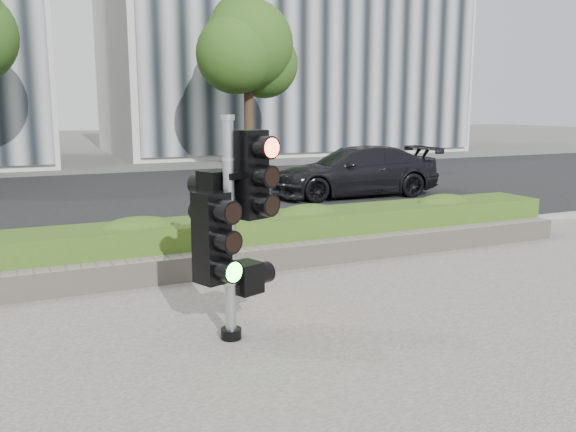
{
  "coord_description": "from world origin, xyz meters",
  "views": [
    {
      "loc": [
        -2.81,
        -6.05,
        2.37
      ],
      "look_at": [
        0.25,
        0.6,
        1.06
      ],
      "focal_mm": 38.0,
      "sensor_mm": 36.0,
      "label": 1
    }
  ],
  "objects": [
    {
      "name": "hedge",
      "position": [
        0.0,
        2.55,
        0.37
      ],
      "size": [
        12.0,
        1.0,
        0.68
      ],
      "primitive_type": "cube",
      "color": "olive",
      "rests_on": "sidewalk"
    },
    {
      "name": "car_dark",
      "position": [
        5.58,
        7.92,
        0.68
      ],
      "size": [
        4.69,
        2.21,
        1.32
      ],
      "primitive_type": "imported",
      "rotation": [
        0.0,
        0.0,
        -1.65
      ],
      "color": "black",
      "rests_on": "road"
    },
    {
      "name": "road",
      "position": [
        0.0,
        10.0,
        0.01
      ],
      "size": [
        60.0,
        13.0,
        0.02
      ],
      "primitive_type": "cube",
      "color": "black",
      "rests_on": "ground"
    },
    {
      "name": "tree_right",
      "position": [
        5.48,
        15.55,
        4.48
      ],
      "size": [
        4.1,
        3.58,
        6.53
      ],
      "color": "black",
      "rests_on": "ground"
    },
    {
      "name": "traffic_signal",
      "position": [
        -0.85,
        -0.38,
        1.28
      ],
      "size": [
        0.83,
        0.72,
        2.27
      ],
      "rotation": [
        0.0,
        0.0,
        0.36
      ],
      "color": "black",
      "rests_on": "sidewalk"
    },
    {
      "name": "sidewalk",
      "position": [
        0.0,
        -2.5,
        0.01
      ],
      "size": [
        16.0,
        11.0,
        0.03
      ],
      "primitive_type": "cube",
      "color": "#9E9389",
      "rests_on": "ground"
    },
    {
      "name": "building_right",
      "position": [
        11.0,
        25.0,
        6.0
      ],
      "size": [
        18.0,
        10.0,
        12.0
      ],
      "primitive_type": "cube",
      "color": "#B7B7B2",
      "rests_on": "ground"
    },
    {
      "name": "curb",
      "position": [
        0.0,
        3.15,
        0.06
      ],
      "size": [
        60.0,
        0.25,
        0.12
      ],
      "primitive_type": "cube",
      "color": "gray",
      "rests_on": "ground"
    },
    {
      "name": "stone_wall",
      "position": [
        0.0,
        1.9,
        0.2
      ],
      "size": [
        12.0,
        0.32,
        0.34
      ],
      "primitive_type": "cube",
      "color": "gray",
      "rests_on": "sidewalk"
    },
    {
      "name": "ground",
      "position": [
        0.0,
        0.0,
        0.0
      ],
      "size": [
        120.0,
        120.0,
        0.0
      ],
      "primitive_type": "plane",
      "color": "#51514C",
      "rests_on": "ground"
    }
  ]
}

